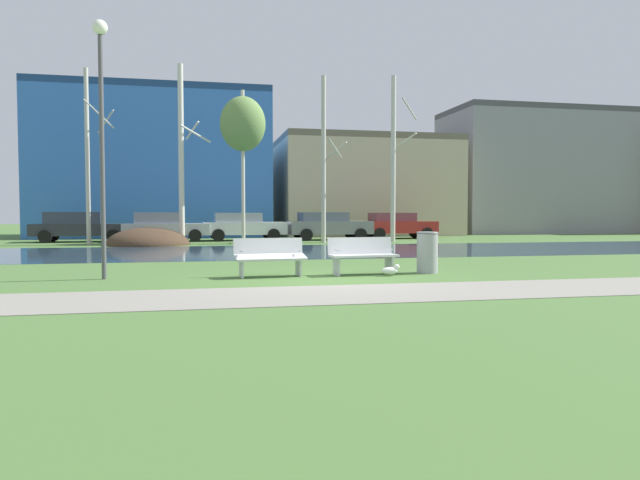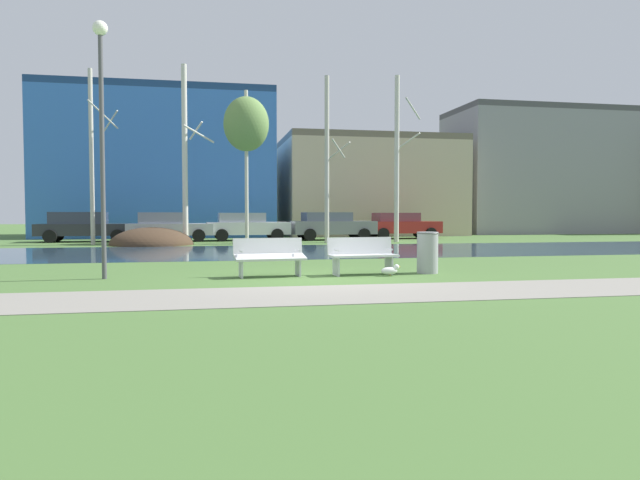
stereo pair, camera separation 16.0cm
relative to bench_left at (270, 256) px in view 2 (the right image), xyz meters
name	(u,v)px [view 2 (the right image)]	position (x,y,z in m)	size (l,w,h in m)	color
ground_plane	(273,250)	(1.10, 9.22, -0.47)	(120.00, 120.00, 0.00)	#476B33
paved_path_strip	(349,294)	(1.10, -3.06, -0.47)	(60.00, 2.38, 0.01)	gray
river_band	(275,251)	(1.10, 8.60, -0.47)	(80.00, 8.10, 0.01)	#284256
soil_mound	(152,245)	(-3.88, 14.13, -0.47)	(3.73, 3.50, 1.61)	#423021
bench_left	(270,256)	(0.00, 0.00, 0.00)	(1.64, 0.70, 0.87)	silver
bench_right	(362,255)	(2.18, 0.00, 0.00)	(1.64, 0.70, 0.87)	silver
trash_bin	(427,252)	(3.80, 0.04, 0.04)	(0.53, 0.53, 0.99)	#999B9E
seagull	(390,270)	(2.73, -0.40, -0.34)	(0.47, 0.17, 0.27)	white
streetlamp	(102,109)	(-3.60, 0.25, 3.22)	(0.32, 0.32, 5.57)	#4C4C51
birch_far_left	(92,155)	(-6.52, 14.95, 3.63)	(1.33, 2.41, 8.01)	#BCB7A8
birch_left	(185,154)	(-2.38, 14.95, 3.78)	(1.51, 2.21, 8.41)	beige
birch_center_left	(246,125)	(0.51, 15.40, 5.27)	(2.21, 2.21, 7.41)	beige
birch_center	(327,159)	(4.33, 14.37, 3.57)	(1.26, 2.01, 8.05)	#BCB7A8
birch_center_right	(397,157)	(8.00, 14.75, 3.77)	(1.32, 2.38, 8.31)	beige
parked_van_nearest_dark	(84,226)	(-7.49, 17.77, 0.31)	(4.77, 2.10, 1.50)	#282B30
parked_sedan_second_silver	(168,226)	(-3.36, 17.36, 0.31)	(4.31, 2.05, 1.48)	#B2B5BC
parked_hatch_third_white	(246,226)	(0.63, 17.61, 0.30)	(4.36, 2.11, 1.46)	silver
parked_wagon_fourth_grey	(331,225)	(5.19, 17.39, 0.32)	(4.52, 2.21, 1.49)	slate
parked_suv_fifth_red	(400,225)	(9.35, 18.17, 0.31)	(4.31, 2.13, 1.47)	maroon
building_blue_store	(162,166)	(-4.25, 25.37, 4.01)	(13.82, 8.85, 8.96)	#3870C6
building_beige_block	(366,187)	(9.32, 25.28, 2.76)	(11.49, 8.70, 6.47)	#BCAD8E
building_grey_warehouse	(540,172)	(22.64, 25.60, 4.00)	(13.04, 6.47, 8.94)	gray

